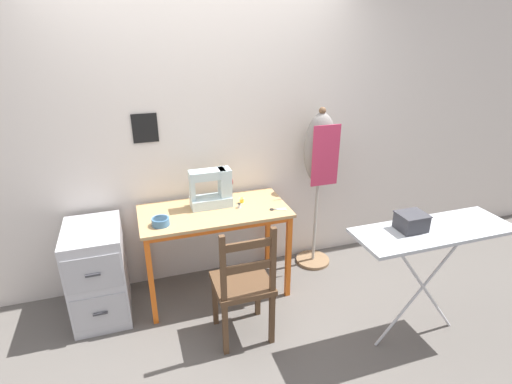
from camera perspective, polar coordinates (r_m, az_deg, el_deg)
ground_plane at (r=3.37m, az=-4.32°, el=-16.55°), size 14.00×14.00×0.00m
wall_back at (r=3.35m, az=-7.69°, el=7.76°), size 10.00×0.06×2.55m
sewing_table at (r=3.22m, az=-5.88°, el=-4.16°), size 1.18×0.58×0.77m
sewing_machine at (r=3.21m, az=-6.13°, el=0.43°), size 0.34×0.16×0.33m
fabric_bowl at (r=3.01m, az=-13.47°, el=-4.11°), size 0.13×0.13×0.06m
scissors at (r=3.18m, az=2.80°, el=-2.49°), size 0.14×0.07×0.01m
thread_spool_near_machine at (r=3.21m, az=-2.41°, el=-1.98°), size 0.03×0.03×0.03m
thread_spool_mid_table at (r=3.29m, az=-2.05°, el=-1.22°), size 0.04×0.04×0.04m
wooden_chair at (r=2.88m, az=-1.82°, el=-13.15°), size 0.40×0.38×0.94m
filing_cabinet at (r=3.36m, az=-21.63°, el=-10.62°), size 0.41×0.57×0.75m
dress_form at (r=3.53m, az=9.06°, el=4.72°), size 0.32×0.32×1.50m
ironing_board at (r=2.91m, az=23.99°, el=-5.67°), size 1.10×0.38×0.90m
storage_box at (r=2.79m, az=21.31°, el=-3.96°), size 0.18×0.16×0.12m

